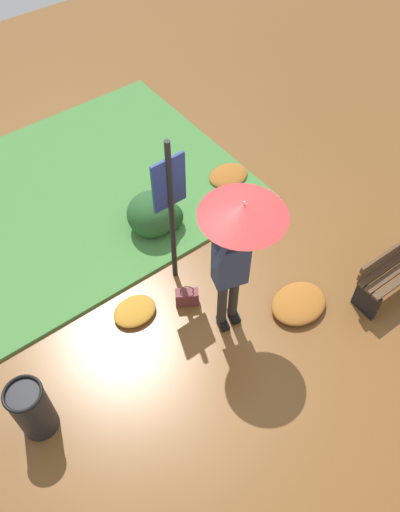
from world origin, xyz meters
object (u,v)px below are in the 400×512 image
(person_with_umbrella, at_px, (237,237))
(handbag, at_px, (187,297))
(info_sign_post, at_px, (170,199))
(trash_bin, at_px, (32,409))

(person_with_umbrella, bearing_deg, handbag, 124.30)
(person_with_umbrella, height_order, info_sign_post, info_sign_post)
(person_with_umbrella, relative_size, trash_bin, 2.45)
(person_with_umbrella, distance_m, info_sign_post, 1.00)
(trash_bin, bearing_deg, person_with_umbrella, -3.64)
(info_sign_post, distance_m, handbag, 1.41)
(handbag, distance_m, trash_bin, 2.31)
(info_sign_post, xyz_separation_m, handbag, (-0.14, -0.48, -1.32))
(handbag, xyz_separation_m, trash_bin, (-2.27, -0.33, 0.29))
(info_sign_post, relative_size, handbag, 6.22)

